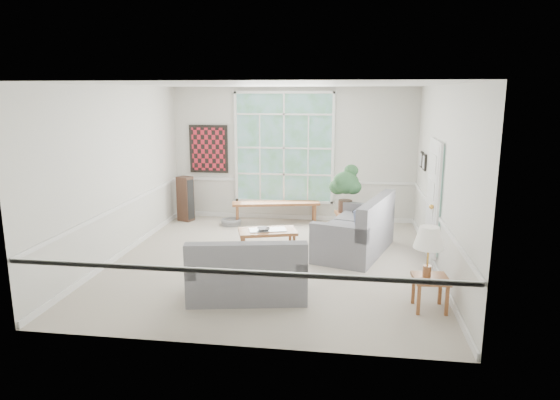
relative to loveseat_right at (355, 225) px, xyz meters
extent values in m
cube|color=#A89E8E|center=(-1.40, -0.70, -0.53)|extent=(5.50, 6.00, 0.01)
cube|color=white|center=(-1.40, -0.70, 2.48)|extent=(5.50, 6.00, 0.02)
cube|color=silver|center=(-1.40, 2.30, 0.98)|extent=(5.50, 0.02, 3.00)
cube|color=silver|center=(-1.40, -3.70, 0.98)|extent=(5.50, 0.02, 3.00)
cube|color=silver|center=(-4.15, -0.70, 0.98)|extent=(0.02, 6.00, 3.00)
cube|color=silver|center=(1.35, -0.70, 0.98)|extent=(0.02, 6.00, 3.00)
cube|color=white|center=(-1.60, 2.26, 1.13)|extent=(2.30, 0.08, 2.40)
cube|color=white|center=(1.31, -0.10, 0.53)|extent=(0.08, 0.90, 2.10)
cube|color=white|center=(1.31, -0.73, 0.63)|extent=(0.08, 0.26, 1.90)
cube|color=maroon|center=(-3.35, 2.25, 1.08)|extent=(0.90, 0.06, 1.10)
cube|color=black|center=(1.31, 1.05, 1.03)|extent=(0.04, 0.26, 0.32)
cube|color=black|center=(1.31, 1.45, 1.03)|extent=(0.04, 0.26, 0.32)
cube|color=slate|center=(0.00, 0.00, 0.00)|extent=(1.54, 2.14, 1.05)
cube|color=slate|center=(-1.53, -2.26, -0.07)|extent=(1.79, 1.15, 0.90)
cube|color=brown|center=(-1.59, -0.12, -0.33)|extent=(1.17, 0.85, 0.39)
imported|color=#9C9CA1|center=(-1.65, -0.17, -0.10)|extent=(0.38, 0.38, 0.07)
cube|color=brown|center=(-1.74, 1.95, -0.29)|extent=(1.99, 0.79, 0.46)
cube|color=brown|center=(-0.12, 1.02, -0.28)|extent=(0.58, 0.58, 0.50)
cube|color=brown|center=(1.00, -2.35, -0.29)|extent=(0.49, 0.49, 0.46)
cylinder|color=gray|center=(-2.69, 1.58, -0.46)|extent=(0.56, 0.56, 0.13)
cube|color=#40281C|center=(-3.80, 1.81, -0.01)|extent=(0.39, 0.35, 1.02)
ellipsoid|color=black|center=(0.10, 0.68, 0.08)|extent=(0.33, 0.27, 0.14)
camera|label=1|loc=(-0.12, -8.87, 2.36)|focal=32.00mm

